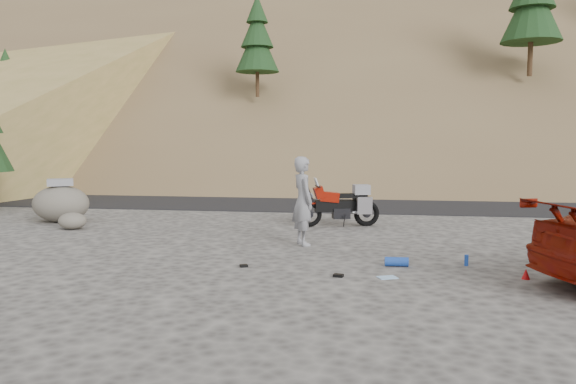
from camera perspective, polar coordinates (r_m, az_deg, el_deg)
name	(u,v)px	position (r m, az deg, el deg)	size (l,w,h in m)	color
ground	(305,247)	(11.64, 1.79, -5.65)	(140.00, 140.00, 0.00)	#44423F
road	(337,201)	(20.51, 4.96, -0.95)	(120.00, 7.00, 0.05)	black
hillside	(362,43)	(52.99, 7.54, 14.82)	(120.00, 73.00, 46.72)	brown
motorcycle	(342,205)	(14.48, 5.56, -1.34)	(2.10, 0.96, 1.28)	black
man	(303,245)	(11.94, 1.53, -5.38)	(0.68, 0.45, 1.87)	gray
boulder	(61,203)	(16.40, -22.07, -1.06)	(1.86, 1.72, 1.17)	#545048
small_rock	(72,221)	(14.97, -21.05, -2.76)	(0.84, 0.80, 0.42)	#545048
gear_blue_mat	(397,262)	(10.09, 10.97, -6.96)	(0.16, 0.16, 0.41)	#1B43A5
gear_bottle	(466,260)	(10.44, 17.67, -6.62)	(0.07, 0.07, 0.19)	#1B43A5
gear_funnel	(526,274)	(9.78, 23.01, -7.67)	(0.13, 0.13, 0.17)	#B00B0D
gear_glove_a	(338,275)	(9.21, 5.14, -8.45)	(0.16, 0.11, 0.04)	black
gear_glove_b	(244,266)	(9.90, -4.51, -7.48)	(0.13, 0.10, 0.04)	black
gear_blue_cloth	(387,277)	(9.26, 10.06, -8.54)	(0.30, 0.22, 0.01)	#98C2EB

